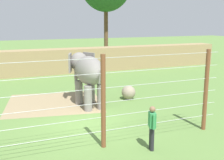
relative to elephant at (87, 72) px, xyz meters
The scene contains 7 objects.
ground_plane 3.76m from the elephant, 107.87° to the right, with size 120.00×120.00×0.00m, color #5B7F3D.
dirt_patch 2.76m from the elephant, 146.18° to the left, with size 5.28×4.72×0.01m, color #937F5B.
embankment_wall 10.50m from the elephant, 95.46° to the left, with size 36.00×1.80×2.18m, color #997F56.
elephant is the anchor object (origin of this frame).
enrichment_ball 3.03m from the elephant, ahead, with size 0.84×0.84×0.84m, color gray.
cable_fence 5.51m from the elephant, 100.72° to the right, with size 10.17×0.18×3.52m.
zookeeper 6.40m from the elephant, 85.80° to the right, with size 0.32×0.59×1.67m.
Camera 1 is at (-3.58, -11.69, 4.69)m, focal length 45.61 mm.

